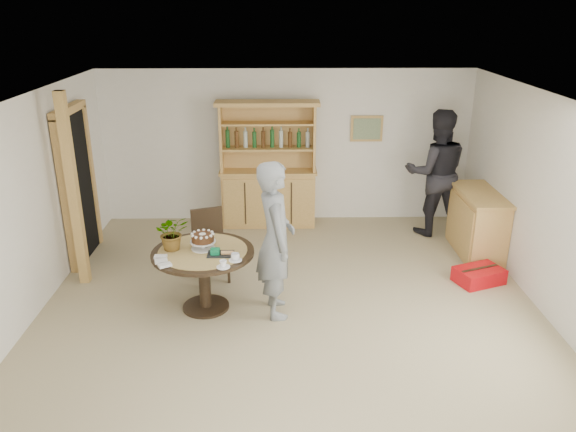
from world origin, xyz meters
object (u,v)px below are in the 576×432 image
at_px(dining_chair, 210,240).
at_px(red_suitcase, 479,275).
at_px(teen_boy, 275,240).
at_px(adult_person, 436,173).
at_px(hutch, 268,184).
at_px(dining_table, 203,262).
at_px(sideboard, 477,223).

xyz_separation_m(dining_chair, red_suitcase, (3.55, -0.23, -0.43)).
xyz_separation_m(teen_boy, adult_person, (2.48, 2.43, 0.06)).
xyz_separation_m(hutch, red_suitcase, (2.80, -2.16, -0.59)).
height_order(dining_chair, red_suitcase, dining_chair).
relative_size(hutch, dining_table, 1.70).
relative_size(dining_table, red_suitcase, 1.70).
bearing_deg(dining_chair, adult_person, 5.15).
bearing_deg(sideboard, adult_person, 117.83).
bearing_deg(red_suitcase, teen_boy, 173.49).
height_order(hutch, sideboard, hutch).
distance_m(dining_table, dining_chair, 0.83).
bearing_deg(dining_chair, sideboard, -8.71).
xyz_separation_m(sideboard, adult_person, (-0.43, 0.82, 0.52)).
bearing_deg(red_suitcase, dining_table, 168.49).
distance_m(hutch, dining_table, 2.85).
height_order(sideboard, dining_table, sideboard).
distance_m(hutch, red_suitcase, 3.59).
relative_size(sideboard, dining_table, 1.05).
distance_m(sideboard, dining_chair, 3.85).
bearing_deg(adult_person, sideboard, 119.84).
xyz_separation_m(adult_person, red_suitcase, (0.19, -1.74, -0.89)).
xyz_separation_m(sideboard, teen_boy, (-2.91, -1.62, 0.46)).
bearing_deg(adult_person, red_suitcase, 98.29).
relative_size(teen_boy, red_suitcase, 2.64).
height_order(dining_chair, adult_person, adult_person).
bearing_deg(hutch, dining_table, -104.66).
bearing_deg(red_suitcase, sideboard, 54.24).
xyz_separation_m(hutch, teen_boy, (0.13, -2.86, 0.24)).
height_order(dining_table, red_suitcase, dining_table).
bearing_deg(sideboard, red_suitcase, -104.62).
bearing_deg(hutch, adult_person, -9.24).
height_order(dining_table, dining_chair, dining_chair).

